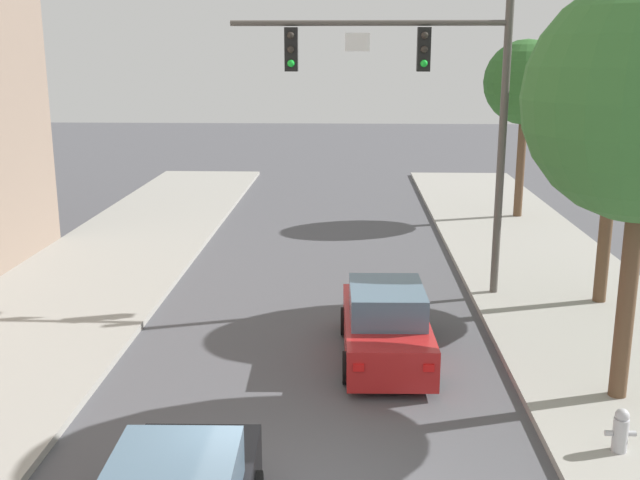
# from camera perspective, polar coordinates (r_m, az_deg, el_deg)

# --- Properties ---
(traffic_signal_mast) EXTENTS (6.86, 0.38, 7.50)m
(traffic_signal_mast) POSITION_cam_1_polar(r_m,az_deg,el_deg) (19.08, 8.04, 11.22)
(traffic_signal_mast) COLOR #514C47
(traffic_signal_mast) RESTS_ON sidewalk_right
(car_lead_red) EXTENTS (1.92, 4.28, 1.60)m
(car_lead_red) POSITION_cam_1_polar(r_m,az_deg,el_deg) (15.80, 5.01, -6.48)
(car_lead_red) COLOR #B21E1E
(car_lead_red) RESTS_ON ground
(fire_hydrant) EXTENTS (0.48, 0.24, 0.72)m
(fire_hydrant) POSITION_cam_1_polar(r_m,az_deg,el_deg) (12.98, 21.86, -13.25)
(fire_hydrant) COLOR #B2B2B7
(fire_hydrant) RESTS_ON sidewalk_right
(street_tree_second) EXTENTS (3.81, 3.81, 7.00)m
(street_tree_second) POSITION_cam_1_polar(r_m,az_deg,el_deg) (19.41, 21.69, 10.04)
(street_tree_second) COLOR brown
(street_tree_second) RESTS_ON sidewalk_right
(street_tree_third) EXTENTS (3.11, 3.11, 6.61)m
(street_tree_third) POSITION_cam_1_polar(r_m,az_deg,el_deg) (29.34, 15.36, 11.41)
(street_tree_third) COLOR brown
(street_tree_third) RESTS_ON sidewalk_right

